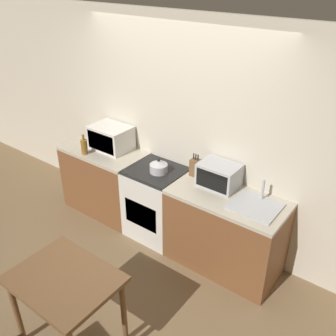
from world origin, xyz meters
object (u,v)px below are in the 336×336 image
object	(u,v)px
kettle	(159,166)
microwave	(111,138)
toaster_oven	(219,175)
bottle	(84,146)
dining_table	(66,287)
stove_range	(157,202)

from	to	relation	value
kettle	microwave	world-z (taller)	microwave
microwave	toaster_oven	distance (m)	1.56
kettle	microwave	size ratio (longest dim) A/B	0.41
bottle	dining_table	size ratio (longest dim) A/B	0.30
stove_range	microwave	size ratio (longest dim) A/B	1.79
toaster_oven	stove_range	bearing A→B (deg)	-169.95
kettle	microwave	bearing A→B (deg)	172.07
bottle	dining_table	bearing A→B (deg)	-47.35
stove_range	toaster_oven	bearing A→B (deg)	10.05
microwave	toaster_oven	bearing A→B (deg)	1.20
stove_range	kettle	world-z (taller)	kettle
kettle	toaster_oven	size ratio (longest dim) A/B	0.49
stove_range	bottle	distance (m)	1.14
stove_range	toaster_oven	size ratio (longest dim) A/B	2.15
microwave	dining_table	world-z (taller)	microwave
bottle	dining_table	xyz separation A→B (m)	(1.34, -1.46, -0.34)
bottle	toaster_oven	xyz separation A→B (m)	(1.72, 0.35, 0.03)
microwave	bottle	bearing A→B (deg)	-116.47
toaster_oven	dining_table	bearing A→B (deg)	-101.82
stove_range	microwave	xyz separation A→B (m)	(-0.82, 0.10, 0.60)
microwave	dining_table	xyz separation A→B (m)	(1.18, -1.77, -0.39)
dining_table	stove_range	bearing A→B (deg)	102.43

